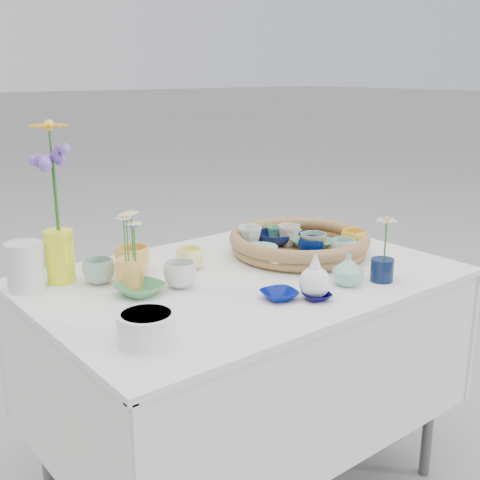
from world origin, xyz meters
TOP-DOWN VIEW (x-y plane):
  - wicker_tray at (0.28, 0.05)m, footprint 0.47×0.47m
  - tray_ceramic_0 at (0.25, 0.15)m, footprint 0.16×0.16m
  - tray_ceramic_1 at (0.39, 0.10)m, footprint 0.12×0.12m
  - tray_ceramic_2 at (0.42, -0.07)m, footprint 0.10×0.10m
  - tray_ceramic_3 at (0.32, 0.02)m, footprint 0.14×0.14m
  - tray_ceramic_4 at (0.25, -0.05)m, footprint 0.10×0.10m
  - tray_ceramic_5 at (0.12, 0.07)m, footprint 0.14×0.14m
  - tray_ceramic_6 at (0.16, 0.16)m, footprint 0.09×0.09m
  - tray_ceramic_7 at (0.28, 0.10)m, footprint 0.09×0.09m
  - tray_ceramic_8 at (0.35, 0.19)m, footprint 0.13×0.13m
  - tray_ceramic_9 at (0.24, -0.05)m, footprint 0.09×0.09m
  - tray_ceramic_10 at (0.11, -0.03)m, footprint 0.11×0.11m
  - tray_ceramic_11 at (0.31, -0.12)m, footprint 0.09×0.09m
  - tray_ceramic_12 at (0.28, 0.17)m, footprint 0.07×0.07m
  - loose_ceramic_0 at (-0.26, 0.22)m, footprint 0.12×0.12m
  - loose_ceramic_1 at (-0.10, 0.15)m, footprint 0.11×0.11m
  - loose_ceramic_2 at (-0.34, 0.05)m, footprint 0.15×0.15m
  - loose_ceramic_3 at (-0.21, 0.03)m, footprint 0.10×0.10m
  - loose_ceramic_4 at (-0.06, -0.22)m, footprint 0.11×0.11m
  - loose_ceramic_5 at (-0.38, 0.20)m, footprint 0.10×0.10m
  - loose_ceramic_6 at (0.02, -0.29)m, footprint 0.10×0.10m
  - fluted_bowl at (-0.47, -0.23)m, footprint 0.16×0.16m
  - bud_vase_paleblue at (0.03, -0.27)m, footprint 0.10×0.10m
  - bud_vase_seafoam at (0.18, -0.26)m, footprint 0.11×0.11m
  - bud_vase_cobalt at (0.28, -0.30)m, footprint 0.09×0.09m
  - single_daisy at (0.29, -0.30)m, footprint 0.10×0.10m
  - tall_vase_yellow at (-0.46, 0.29)m, footprint 0.10×0.10m
  - gerbera at (-0.46, 0.30)m, footprint 0.15×0.15m
  - hydrangea at (-0.46, 0.29)m, footprint 0.11×0.11m
  - white_pitcher at (-0.57, 0.29)m, footprint 0.17×0.15m
  - daisy_cup at (-0.33, 0.12)m, footprint 0.10×0.10m
  - daisy_posy at (-0.33, 0.11)m, footprint 0.08×0.08m

SIDE VIEW (x-z plane):
  - loose_ceramic_6 at x=0.02m, z-range 0.77..0.78m
  - loose_ceramic_4 at x=-0.06m, z-range 0.77..0.79m
  - loose_ceramic_2 at x=-0.34m, z-range 0.77..0.80m
  - tray_ceramic_8 at x=0.35m, z-range 0.78..0.81m
  - tray_ceramic_10 at x=0.11m, z-range 0.78..0.81m
  - tray_ceramic_1 at x=0.39m, z-range 0.78..0.81m
  - bud_vase_cobalt at x=0.28m, z-range 0.77..0.83m
  - loose_ceramic_1 at x=-0.10m, z-range 0.77..0.83m
  - tray_ceramic_3 at x=0.32m, z-range 0.78..0.82m
  - tray_ceramic_5 at x=0.12m, z-range 0.78..0.82m
  - fluted_bowl at x=-0.47m, z-range 0.77..0.84m
  - loose_ceramic_5 at x=-0.38m, z-range 0.77..0.84m
  - loose_ceramic_3 at x=-0.21m, z-range 0.77..0.84m
  - wicker_tray at x=0.28m, z-range 0.77..0.84m
  - tray_ceramic_0 at x=0.25m, z-range 0.78..0.82m
  - loose_ceramic_0 at x=-0.26m, z-range 0.77..0.85m
  - daisy_cup at x=-0.33m, z-range 0.77..0.85m
  - tray_ceramic_12 at x=0.28m, z-range 0.78..0.84m
  - bud_vase_seafoam at x=0.18m, z-range 0.77..0.86m
  - tray_ceramic_11 at x=0.31m, z-range 0.78..0.85m
  - tray_ceramic_9 at x=0.24m, z-range 0.78..0.85m
  - tray_ceramic_2 at x=0.42m, z-range 0.78..0.85m
  - tray_ceramic_7 at x=0.28m, z-range 0.78..0.86m
  - tray_ceramic_6 at x=0.16m, z-range 0.78..0.86m
  - tray_ceramic_4 at x=0.25m, z-range 0.78..0.86m
  - bud_vase_paleblue at x=0.03m, z-range 0.77..0.90m
  - white_pitcher at x=-0.57m, z-range 0.77..0.90m
  - tall_vase_yellow at x=-0.46m, z-range 0.77..0.92m
  - single_daisy at x=0.29m, z-range 0.82..0.96m
  - daisy_posy at x=-0.33m, z-range 0.85..0.99m
  - hydrangea at x=-0.46m, z-range 0.88..1.17m
  - gerbera at x=-0.46m, z-range 0.91..1.23m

